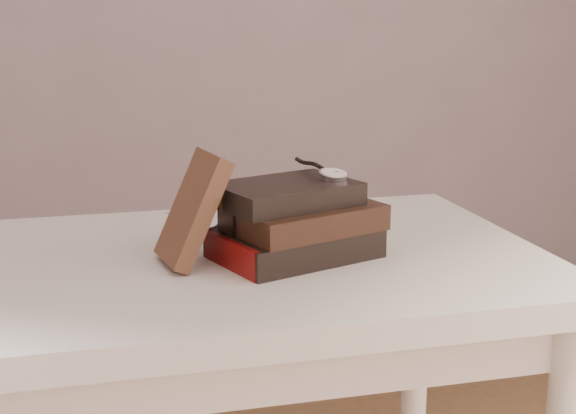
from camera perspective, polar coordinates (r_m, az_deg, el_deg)
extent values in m
cube|color=silver|center=(1.21, -5.90, -4.36)|extent=(1.00, 0.60, 0.04)
cube|color=white|center=(1.23, -5.84, -7.02)|extent=(0.88, 0.49, 0.08)
cylinder|color=white|center=(1.69, 8.69, -12.73)|extent=(0.05, 0.05, 0.71)
cube|color=black|center=(1.19, 0.47, -2.52)|extent=(0.26, 0.21, 0.04)
cube|color=beige|center=(1.19, 0.58, -2.50)|extent=(0.25, 0.20, 0.03)
cube|color=gold|center=(1.16, -4.55, -3.07)|extent=(0.01, 0.01, 0.04)
cube|color=#670A09|center=(1.14, -3.95, -3.34)|extent=(0.05, 0.13, 0.04)
cube|color=black|center=(1.18, 1.11, -0.71)|extent=(0.24, 0.20, 0.04)
cube|color=beige|center=(1.18, 1.22, -0.69)|extent=(0.23, 0.19, 0.03)
cube|color=gold|center=(1.15, -3.60, -1.18)|extent=(0.01, 0.01, 0.04)
cube|color=black|center=(1.18, -0.14, 0.93)|extent=(0.22, 0.19, 0.03)
cube|color=beige|center=(1.18, -0.03, 0.95)|extent=(0.22, 0.18, 0.02)
cube|color=gold|center=(1.14, -4.57, 0.54)|extent=(0.01, 0.01, 0.03)
cube|color=#3E2518|center=(1.15, -6.59, -0.16)|extent=(0.11, 0.11, 0.16)
cylinder|color=silver|center=(1.19, 3.20, 2.18)|extent=(0.06, 0.06, 0.02)
cylinder|color=white|center=(1.19, 3.21, 2.37)|extent=(0.05, 0.05, 0.01)
torus|color=silver|center=(1.19, 3.21, 2.35)|extent=(0.05, 0.05, 0.01)
cylinder|color=silver|center=(1.21, 2.45, 2.39)|extent=(0.01, 0.01, 0.01)
cube|color=black|center=(1.19, 3.05, 2.46)|extent=(0.01, 0.01, 0.00)
cube|color=black|center=(1.19, 3.38, 2.44)|extent=(0.01, 0.00, 0.00)
sphere|color=black|center=(1.22, 2.35, 2.69)|extent=(0.01, 0.01, 0.01)
sphere|color=black|center=(1.23, 2.17, 2.82)|extent=(0.01, 0.01, 0.01)
sphere|color=black|center=(1.23, 1.99, 2.92)|extent=(0.01, 0.01, 0.01)
sphere|color=black|center=(1.24, 1.81, 2.99)|extent=(0.01, 0.01, 0.01)
sphere|color=black|center=(1.25, 1.63, 3.03)|extent=(0.01, 0.01, 0.01)
sphere|color=black|center=(1.26, 1.46, 3.05)|extent=(0.01, 0.01, 0.01)
sphere|color=black|center=(1.26, 1.29, 3.06)|extent=(0.01, 0.01, 0.01)
sphere|color=black|center=(1.27, 1.12, 3.09)|extent=(0.01, 0.01, 0.01)
sphere|color=black|center=(1.28, 0.95, 3.14)|extent=(0.01, 0.01, 0.01)
sphere|color=black|center=(1.29, 0.79, 3.23)|extent=(0.01, 0.01, 0.01)
sphere|color=black|center=(1.29, 0.63, 3.33)|extent=(0.01, 0.01, 0.01)
torus|color=silver|center=(1.19, -5.44, -0.52)|extent=(0.05, 0.03, 0.04)
torus|color=silver|center=(1.21, -3.47, -0.22)|extent=(0.05, 0.03, 0.04)
cylinder|color=silver|center=(1.20, -4.45, -0.24)|extent=(0.01, 0.01, 0.00)
cylinder|color=silver|center=(1.22, -7.39, -0.43)|extent=(0.04, 0.09, 0.02)
cylinder|color=silver|center=(1.26, -3.83, 0.11)|extent=(0.04, 0.09, 0.02)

